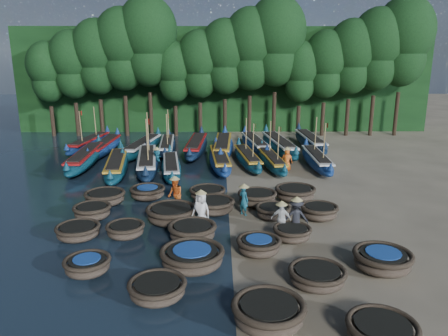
{
  "coord_description": "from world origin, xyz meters",
  "views": [
    {
      "loc": [
        -0.49,
        -20.65,
        7.86
      ],
      "look_at": [
        -0.19,
        3.51,
        1.3
      ],
      "focal_mm": 35.0,
      "sensor_mm": 36.0,
      "label": 1
    }
  ],
  "objects_px": {
    "coracle_20": "(105,197)",
    "long_boat_12": "(167,146)",
    "coracle_6": "(157,289)",
    "fisherman_6": "(287,158)",
    "coracle_3": "(269,313)",
    "coracle_17": "(214,205)",
    "long_boat_9": "(89,143)",
    "long_boat_14": "(223,146)",
    "coracle_15": "(92,211)",
    "long_boat_3": "(147,162)",
    "long_boat_7": "(272,161)",
    "long_boat_15": "(255,144)",
    "long_boat_1": "(85,158)",
    "coracle_21": "(148,192)",
    "long_boat_13": "(196,146)",
    "long_boat_6": "(248,158)",
    "long_boat_16": "(279,145)",
    "fisherman_3": "(296,216)",
    "coracle_14": "(292,233)",
    "long_boat_17": "(310,141)",
    "fisherman_1": "(244,198)",
    "coracle_12": "(192,232)",
    "fisherman_0": "(201,210)",
    "long_boat_8": "(317,160)",
    "coracle_19": "(319,211)",
    "coracle_23": "(257,198)",
    "coracle_22": "(208,193)",
    "long_boat_4": "(171,167)",
    "long_boat_2": "(116,166)",
    "coracle_7": "(192,257)",
    "coracle_5": "(87,265)",
    "long_boat_10": "(105,147)",
    "coracle_11": "(125,230)",
    "coracle_24": "(295,193)",
    "coracle_8": "(317,276)",
    "coracle_13": "(259,245)",
    "fisherman_2": "(175,194)",
    "long_boat_11": "(143,147)",
    "coracle_16": "(171,214)",
    "coracle_18": "(273,211)",
    "fisherman_5": "(157,159)"
  },
  "relations": [
    {
      "from": "coracle_20",
      "to": "long_boat_12",
      "type": "relative_size",
      "value": 0.33
    },
    {
      "from": "coracle_6",
      "to": "fisherman_6",
      "type": "distance_m",
      "value": 16.96
    },
    {
      "from": "coracle_3",
      "to": "coracle_17",
      "type": "relative_size",
      "value": 1.13
    },
    {
      "from": "long_boat_9",
      "to": "long_boat_14",
      "type": "distance_m",
      "value": 10.98
    },
    {
      "from": "coracle_15",
      "to": "long_boat_3",
      "type": "bearing_deg",
      "value": 81.94
    },
    {
      "from": "long_boat_7",
      "to": "long_boat_15",
      "type": "distance_m",
      "value": 5.44
    },
    {
      "from": "long_boat_1",
      "to": "long_boat_12",
      "type": "xyz_separation_m",
      "value": [
        5.2,
        4.18,
        -0.07
      ]
    },
    {
      "from": "coracle_21",
      "to": "long_boat_13",
      "type": "xyz_separation_m",
      "value": [
        2.11,
        10.81,
        0.18
      ]
    },
    {
      "from": "long_boat_6",
      "to": "long_boat_16",
      "type": "height_order",
      "value": "long_boat_6"
    },
    {
      "from": "fisherman_3",
      "to": "fisherman_6",
      "type": "bearing_deg",
      "value": -90.09
    },
    {
      "from": "coracle_20",
      "to": "long_boat_3",
      "type": "xyz_separation_m",
      "value": [
        1.16,
        6.7,
        0.18
      ]
    },
    {
      "from": "long_boat_13",
      "to": "long_boat_14",
      "type": "relative_size",
      "value": 0.97
    },
    {
      "from": "coracle_14",
      "to": "long_boat_17",
      "type": "bearing_deg",
      "value": 76.22
    },
    {
      "from": "long_boat_13",
      "to": "fisherman_3",
      "type": "xyz_separation_m",
      "value": [
        5.11,
        -15.6,
        0.29
      ]
    },
    {
      "from": "fisherman_1",
      "to": "coracle_12",
      "type": "bearing_deg",
      "value": 99.55
    },
    {
      "from": "coracle_20",
      "to": "long_boat_17",
      "type": "relative_size",
      "value": 0.29
    },
    {
      "from": "long_boat_16",
      "to": "fisherman_0",
      "type": "height_order",
      "value": "fisherman_0"
    },
    {
      "from": "long_boat_8",
      "to": "fisherman_0",
      "type": "relative_size",
      "value": 3.9
    },
    {
      "from": "coracle_19",
      "to": "fisherman_0",
      "type": "xyz_separation_m",
      "value": [
        -5.59,
        -1.18,
        0.54
      ]
    },
    {
      "from": "long_boat_13",
      "to": "long_boat_15",
      "type": "xyz_separation_m",
      "value": [
        4.66,
        1.07,
        -0.04
      ]
    },
    {
      "from": "coracle_19",
      "to": "fisherman_3",
      "type": "relative_size",
      "value": 1.07
    },
    {
      "from": "coracle_23",
      "to": "long_boat_12",
      "type": "distance_m",
      "value": 13.62
    },
    {
      "from": "coracle_22",
      "to": "long_boat_4",
      "type": "height_order",
      "value": "long_boat_4"
    },
    {
      "from": "coracle_3",
      "to": "long_boat_2",
      "type": "height_order",
      "value": "long_boat_2"
    },
    {
      "from": "coracle_3",
      "to": "coracle_19",
      "type": "xyz_separation_m",
      "value": [
        3.36,
        8.35,
        -0.05
      ]
    },
    {
      "from": "coracle_19",
      "to": "long_boat_9",
      "type": "xyz_separation_m",
      "value": [
        -15.31,
        15.36,
        0.12
      ]
    },
    {
      "from": "coracle_7",
      "to": "coracle_22",
      "type": "relative_size",
      "value": 1.33
    },
    {
      "from": "long_boat_13",
      "to": "long_boat_12",
      "type": "bearing_deg",
      "value": 174.78
    },
    {
      "from": "coracle_5",
      "to": "coracle_20",
      "type": "xyz_separation_m",
      "value": [
        -1.21,
        7.36,
        0.04
      ]
    },
    {
      "from": "long_boat_9",
      "to": "long_boat_10",
      "type": "height_order",
      "value": "long_boat_9"
    },
    {
      "from": "long_boat_10",
      "to": "long_boat_13",
      "type": "bearing_deg",
      "value": 1.98
    },
    {
      "from": "fisherman_3",
      "to": "coracle_11",
      "type": "bearing_deg",
      "value": 8.14
    },
    {
      "from": "coracle_21",
      "to": "coracle_24",
      "type": "height_order",
      "value": "coracle_24"
    },
    {
      "from": "coracle_15",
      "to": "long_boat_13",
      "type": "xyz_separation_m",
      "value": [
        4.29,
        13.71,
        0.17
      ]
    },
    {
      "from": "long_boat_14",
      "to": "coracle_17",
      "type": "bearing_deg",
      "value": -89.73
    },
    {
      "from": "coracle_3",
      "to": "coracle_8",
      "type": "bearing_deg",
      "value": 49.7
    },
    {
      "from": "long_boat_8",
      "to": "long_boat_14",
      "type": "distance_m",
      "value": 7.57
    },
    {
      "from": "coracle_13",
      "to": "fisherman_2",
      "type": "distance_m",
      "value": 6.15
    },
    {
      "from": "long_boat_11",
      "to": "fisherman_2",
      "type": "height_order",
      "value": "fisherman_2"
    },
    {
      "from": "coracle_16",
      "to": "coracle_23",
      "type": "xyz_separation_m",
      "value": [
        4.21,
        2.39,
        -0.04
      ]
    },
    {
      "from": "coracle_12",
      "to": "long_boat_7",
      "type": "xyz_separation_m",
      "value": [
        4.77,
        11.96,
        0.03
      ]
    },
    {
      "from": "fisherman_2",
      "to": "coracle_18",
      "type": "bearing_deg",
      "value": 52.4
    },
    {
      "from": "long_boat_6",
      "to": "long_boat_12",
      "type": "distance_m",
      "value": 7.29
    },
    {
      "from": "coracle_19",
      "to": "long_boat_15",
      "type": "distance_m",
      "value": 15.01
    },
    {
      "from": "fisherman_5",
      "to": "coracle_22",
      "type": "bearing_deg",
      "value": -155.5
    },
    {
      "from": "fisherman_2",
      "to": "coracle_19",
      "type": "bearing_deg",
      "value": 55.32
    },
    {
      "from": "fisherman_5",
      "to": "long_boat_13",
      "type": "bearing_deg",
      "value": -31.55
    },
    {
      "from": "long_boat_12",
      "to": "fisherman_5",
      "type": "height_order",
      "value": "long_boat_12"
    },
    {
      "from": "coracle_14",
      "to": "long_boat_7",
      "type": "xyz_separation_m",
      "value": [
        0.54,
        11.92,
        0.12
      ]
    },
    {
      "from": "coracle_7",
      "to": "coracle_17",
      "type": "height_order",
      "value": "coracle_7"
    }
  ]
}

